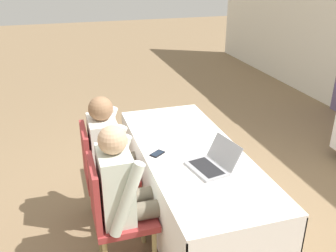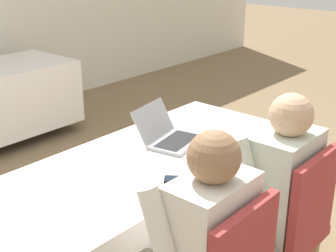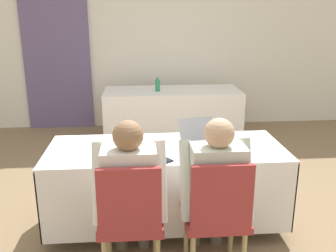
# 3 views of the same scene
# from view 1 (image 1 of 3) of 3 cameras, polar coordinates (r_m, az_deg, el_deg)

# --- Properties ---
(ground_plane) EXTENTS (24.00, 24.00, 0.00)m
(ground_plane) POSITION_cam_1_polar(r_m,az_deg,el_deg) (3.46, 3.32, -14.49)
(ground_plane) COLOR #846B4C
(conference_table_near) EXTENTS (1.98, 0.79, 0.73)m
(conference_table_near) POSITION_cam_1_polar(r_m,az_deg,el_deg) (3.14, 3.57, -6.57)
(conference_table_near) COLOR white
(conference_table_near) RESTS_ON ground_plane
(laptop) EXTENTS (0.37, 0.36, 0.20)m
(laptop) POSITION_cam_1_polar(r_m,az_deg,el_deg) (2.81, 6.72, -5.70)
(laptop) COLOR #99999E
(laptop) RESTS_ON conference_table_near
(cell_phone) EXTENTS (0.13, 0.14, 0.01)m
(cell_phone) POSITION_cam_1_polar(r_m,az_deg,el_deg) (3.00, -1.64, -4.23)
(cell_phone) COLOR black
(cell_phone) RESTS_ON conference_table_near
(paper_beside_laptop) EXTENTS (0.32, 0.36, 0.00)m
(paper_beside_laptop) POSITION_cam_1_polar(r_m,az_deg,el_deg) (3.13, 3.66, -3.13)
(paper_beside_laptop) COLOR white
(paper_beside_laptop) RESTS_ON conference_table_near
(paper_centre_table) EXTENTS (0.23, 0.31, 0.00)m
(paper_centre_table) POSITION_cam_1_polar(r_m,az_deg,el_deg) (3.46, 2.32, -0.31)
(paper_centre_table) COLOR white
(paper_centre_table) RESTS_ON conference_table_near
(chair_near_left) EXTENTS (0.44, 0.44, 0.90)m
(chair_near_left) POSITION_cam_1_polar(r_m,az_deg,el_deg) (3.28, -9.98, -6.65)
(chair_near_left) COLOR tan
(chair_near_left) RESTS_ON ground_plane
(chair_near_right) EXTENTS (0.44, 0.44, 0.90)m
(chair_near_right) POSITION_cam_1_polar(r_m,az_deg,el_deg) (2.79, -8.29, -12.63)
(chair_near_right) COLOR tan
(chair_near_right) RESTS_ON ground_plane
(person_checkered_shirt) EXTENTS (0.50, 0.52, 1.16)m
(person_checkered_shirt) POSITION_cam_1_polar(r_m,az_deg,el_deg) (3.21, -8.36, -3.96)
(person_checkered_shirt) COLOR #665B4C
(person_checkered_shirt) RESTS_ON ground_plane
(person_white_shirt) EXTENTS (0.50, 0.52, 1.16)m
(person_white_shirt) POSITION_cam_1_polar(r_m,az_deg,el_deg) (2.71, -6.31, -9.60)
(person_white_shirt) COLOR #665B4C
(person_white_shirt) RESTS_ON ground_plane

